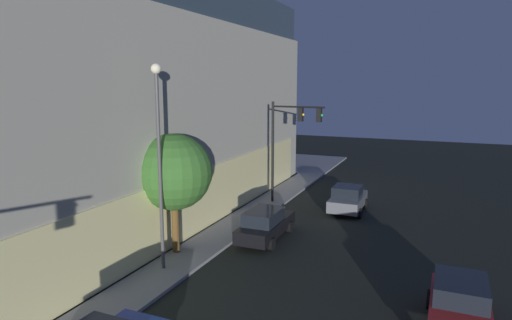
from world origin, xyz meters
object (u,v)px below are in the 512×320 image
modern_building (53,101)px  sidewalk_tree (174,172)px  car_grey (348,199)px  traffic_light_far_corner (290,132)px  street_lamp_sidewalk (159,145)px  car_red (460,306)px  car_black (265,224)px

modern_building → sidewalk_tree: (-3.37, -11.12, -3.08)m
car_grey → traffic_light_far_corner: bearing=91.7°
traffic_light_far_corner → street_lamp_sidewalk: bearing=172.2°
car_red → car_black: 11.10m
modern_building → street_lamp_sidewalk: (-5.27, -11.67, -1.51)m
street_lamp_sidewalk → car_red: bearing=-90.7°
modern_building → traffic_light_far_corner: modern_building is taller
car_red → car_black: bearing=58.5°
modern_building → street_lamp_sidewalk: size_ratio=3.88×
traffic_light_far_corner → car_black: size_ratio=1.46×
car_grey → car_black: bearing=156.8°
car_black → car_grey: car_grey is taller
traffic_light_far_corner → sidewalk_tree: 10.98m
sidewalk_tree → car_grey: bearing=-30.1°
modern_building → sidewalk_tree: modern_building is taller
traffic_light_far_corner → car_grey: (0.12, -4.00, -4.24)m
sidewalk_tree → car_red: size_ratio=1.35×
modern_building → sidewalk_tree: size_ratio=5.97×
car_black → car_red: bearing=-121.5°
traffic_light_far_corner → sidewalk_tree: size_ratio=1.19×
car_black → traffic_light_far_corner: bearing=8.0°
street_lamp_sidewalk → car_black: size_ratio=1.88×
modern_building → car_grey: bearing=-66.8°
street_lamp_sidewalk → car_black: (5.65, -2.69, -4.87)m
car_red → car_black: size_ratio=0.90×
traffic_light_far_corner → car_red: size_ratio=1.61×
sidewalk_tree → car_grey: 12.93m
street_lamp_sidewalk → sidewalk_tree: 2.52m
traffic_light_far_corner → car_red: bearing=-140.7°
modern_building → traffic_light_far_corner: (7.32, -13.39, -2.14)m
modern_building → street_lamp_sidewalk: modern_building is taller
modern_building → car_black: (0.38, -14.37, -6.38)m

